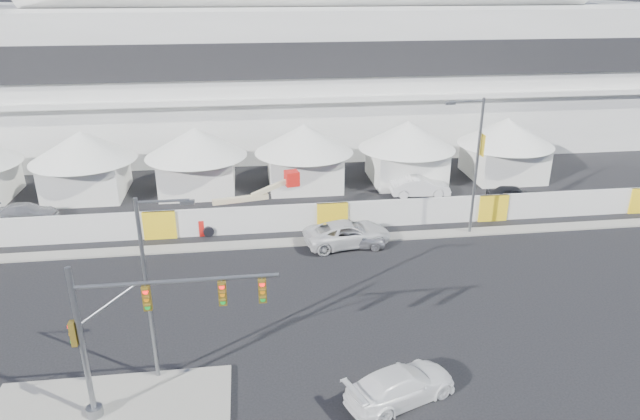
{
  "coord_description": "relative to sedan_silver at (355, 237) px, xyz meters",
  "views": [
    {
      "loc": [
        0.25,
        -22.53,
        16.79
      ],
      "look_at": [
        4.54,
        10.0,
        3.36
      ],
      "focal_mm": 32.0,
      "sensor_mm": 36.0,
      "label": 1
    }
  ],
  "objects": [
    {
      "name": "hoarding_fence",
      "position": [
        -1.05,
        3.1,
        0.29
      ],
      "size": [
        70.0,
        0.25,
        2.0
      ],
      "primitive_type": "cube",
      "color": "silver",
      "rests_on": "ground"
    },
    {
      "name": "median_island",
      "position": [
        -13.05,
        -14.4,
        -0.63
      ],
      "size": [
        10.0,
        5.0,
        0.15
      ],
      "primitive_type": "cube",
      "color": "gray",
      "rests_on": "ground"
    },
    {
      "name": "far_curb",
      "position": [
        12.95,
        1.1,
        -0.65
      ],
      "size": [
        80.0,
        1.2,
        0.12
      ],
      "primitive_type": "cube",
      "color": "gray",
      "rests_on": "ground"
    },
    {
      "name": "tent_row",
      "position": [
        -6.55,
        12.6,
        2.44
      ],
      "size": [
        53.4,
        8.4,
        5.4
      ],
      "color": "white",
      "rests_on": "ground"
    },
    {
      "name": "traffic_mast",
      "position": [
        -11.76,
        -14.44,
        3.21
      ],
      "size": [
        8.05,
        0.66,
        6.82
      ],
      "color": "slate",
      "rests_on": "median_island"
    },
    {
      "name": "streetlight_median",
      "position": [
        -11.08,
        -12.2,
        4.36
      ],
      "size": [
        2.37,
        0.24,
        8.58
      ],
      "color": "gray",
      "rests_on": "median_island"
    },
    {
      "name": "lot_car_a",
      "position": [
        7.11,
        8.74,
        0.1
      ],
      "size": [
        1.95,
        4.96,
        1.61
      ],
      "primitive_type": "imported",
      "rotation": [
        0.0,
        0.0,
        1.52
      ],
      "color": "silver",
      "rests_on": "ground"
    },
    {
      "name": "sedan_silver",
      "position": [
        0.0,
        0.0,
        0.0
      ],
      "size": [
        2.28,
        4.36,
        1.42
      ],
      "primitive_type": "imported",
      "rotation": [
        0.0,
        0.0,
        1.42
      ],
      "color": "silver",
      "rests_on": "ground"
    },
    {
      "name": "ground",
      "position": [
        -7.05,
        -11.4,
        -0.71
      ],
      "size": [
        160.0,
        160.0,
        0.0
      ],
      "primitive_type": "plane",
      "color": "black",
      "rests_on": "ground"
    },
    {
      "name": "stadium",
      "position": [
        1.65,
        30.1,
        8.74
      ],
      "size": [
        80.0,
        24.8,
        21.98
      ],
      "color": "silver",
      "rests_on": "ground"
    },
    {
      "name": "lot_car_b",
      "position": [
        14.04,
        6.03,
        0.03
      ],
      "size": [
        2.47,
        4.58,
        1.48
      ],
      "primitive_type": "imported",
      "rotation": [
        0.0,
        0.0,
        1.4
      ],
      "color": "black",
      "rests_on": "ground"
    },
    {
      "name": "pickup_near",
      "position": [
        -0.83,
        -14.97,
        0.02
      ],
      "size": [
        3.77,
        5.45,
        1.47
      ],
      "primitive_type": "imported",
      "rotation": [
        0.0,
        0.0,
        1.95
      ],
      "color": "white",
      "rests_on": "ground"
    },
    {
      "name": "boom_lift",
      "position": [
        -8.0,
        4.1,
        0.32
      ],
      "size": [
        7.67,
        2.39,
        3.81
      ],
      "rotation": [
        0.0,
        0.0,
        0.19
      ],
      "color": "red",
      "rests_on": "ground"
    },
    {
      "name": "lot_car_c",
      "position": [
        -23.32,
        7.58,
        -0.06
      ],
      "size": [
        1.82,
        4.48,
        1.3
      ],
      "primitive_type": "imported",
      "rotation": [
        0.0,
        0.0,
        1.57
      ],
      "color": "silver",
      "rests_on": "ground"
    },
    {
      "name": "pickup_curb",
      "position": [
        -0.41,
        0.4,
        0.11
      ],
      "size": [
        3.64,
        6.24,
        1.63
      ],
      "primitive_type": "imported",
      "rotation": [
        0.0,
        0.0,
        1.74
      ],
      "color": "silver",
      "rests_on": "ground"
    },
    {
      "name": "streetlight_curb",
      "position": [
        8.27,
        1.1,
        4.86
      ],
      "size": [
        2.84,
        0.64,
        9.6
      ],
      "color": "slate",
      "rests_on": "ground"
    }
  ]
}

